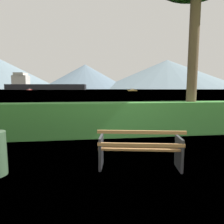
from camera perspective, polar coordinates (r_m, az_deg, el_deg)
name	(u,v)px	position (r m, az deg, el deg)	size (l,w,h in m)	color
ground_plane	(139,167)	(4.36, 7.95, -15.71)	(1400.00, 1400.00, 0.00)	olive
water_surface	(86,90)	(310.67, -7.63, 6.51)	(620.00, 620.00, 0.00)	slate
park_bench	(140,149)	(4.16, 8.12, -10.59)	(1.78, 0.88, 0.87)	#A0703F
hedge_row	(117,119)	(6.92, 1.58, -2.08)	(8.66, 0.84, 1.18)	#387A33
cargo_ship_large	(40,85)	(274.81, -20.25, 7.40)	(104.32, 30.99, 21.99)	#232328
fishing_boat_near	(132,90)	(132.53, 5.95, 6.36)	(6.35, 2.40, 1.54)	gold
tender_far	(29,90)	(222.88, -23.02, 6.02)	(7.19, 8.24, 1.13)	#B2332D
distant_hills	(102,75)	(564.74, -2.92, 10.87)	(833.77, 404.45, 84.86)	slate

